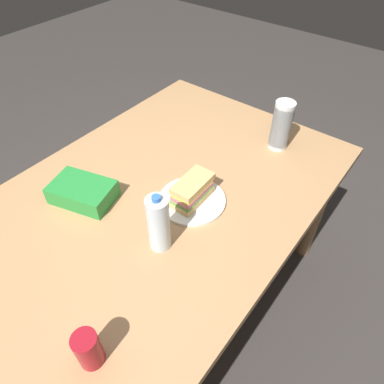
# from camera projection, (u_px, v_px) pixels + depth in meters

# --- Properties ---
(ground_plane) EXTENTS (8.00, 8.00, 0.00)m
(ground_plane) POSITION_uv_depth(u_px,v_px,m) (160.00, 301.00, 1.85)
(ground_plane) COLOR #383330
(dining_table) EXTENTS (1.69, 1.06, 0.75)m
(dining_table) POSITION_uv_depth(u_px,v_px,m) (149.00, 218.00, 1.38)
(dining_table) COLOR tan
(dining_table) RESTS_ON ground_plane
(paper_plate) EXTENTS (0.25, 0.25, 0.01)m
(paper_plate) POSITION_uv_depth(u_px,v_px,m) (192.00, 200.00, 1.33)
(paper_plate) COLOR white
(paper_plate) RESTS_ON dining_table
(sandwich) EXTENTS (0.18, 0.10, 0.08)m
(sandwich) POSITION_uv_depth(u_px,v_px,m) (192.00, 191.00, 1.30)
(sandwich) COLOR #DBB26B
(sandwich) RESTS_ON paper_plate
(soda_can_red) EXTENTS (0.07, 0.07, 0.12)m
(soda_can_red) POSITION_uv_depth(u_px,v_px,m) (88.00, 349.00, 0.88)
(soda_can_red) COLOR maroon
(soda_can_red) RESTS_ON dining_table
(chip_bag) EXTENTS (0.21, 0.26, 0.07)m
(chip_bag) POSITION_uv_depth(u_px,v_px,m) (83.00, 192.00, 1.32)
(chip_bag) COLOR #268C38
(chip_bag) RESTS_ON dining_table
(water_bottle_tall) EXTENTS (0.07, 0.07, 0.23)m
(water_bottle_tall) POSITION_uv_depth(u_px,v_px,m) (159.00, 223.00, 1.11)
(water_bottle_tall) COLOR silver
(water_bottle_tall) RESTS_ON dining_table
(plastic_cup_stack) EXTENTS (0.08, 0.08, 0.22)m
(plastic_cup_stack) POSITION_uv_depth(u_px,v_px,m) (281.00, 125.00, 1.50)
(plastic_cup_stack) COLOR silver
(plastic_cup_stack) RESTS_ON dining_table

